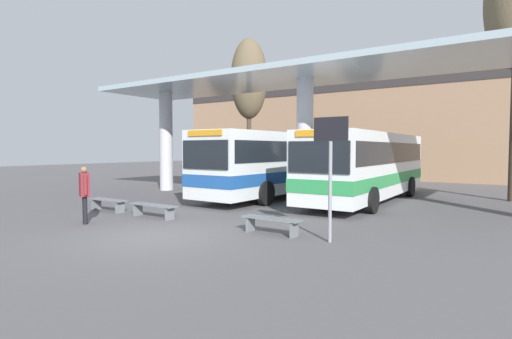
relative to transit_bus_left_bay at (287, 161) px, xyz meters
name	(u,v)px	position (x,y,z in m)	size (l,w,h in m)	color
ground_plane	(157,236)	(1.87, -10.34, -1.74)	(100.00, 100.00, 0.00)	#565456
townhouse_backdrop	(394,109)	(1.87, 12.94, 3.57)	(40.00, 0.58, 9.11)	#9E7A5B
station_canopy	(305,91)	(1.87, -1.66, 3.18)	(22.61, 5.16, 5.76)	silver
transit_bus_left_bay	(287,161)	(0.00, 0.00, 0.00)	(2.94, 12.31, 3.11)	white
transit_bus_center_bay	(368,164)	(4.22, -0.05, -0.05)	(2.80, 10.78, 3.03)	white
waiting_bench_near_pillar	(271,222)	(4.30, -8.41, -1.40)	(1.77, 0.44, 0.46)	slate
waiting_bench_mid_platform	(153,208)	(-0.45, -8.41, -1.39)	(1.98, 0.44, 0.46)	slate
waiting_bench_far_platform	(108,202)	(-2.95, -8.41, -1.40)	(1.77, 0.44, 0.46)	slate
info_sign_platform	(331,154)	(6.01, -8.38, 0.49)	(0.90, 0.09, 3.15)	gray
pedestrian_waiting	(84,189)	(-1.37, -10.38, -0.64)	(0.64, 0.44, 1.81)	black
poplar_tree_behind_right	(249,80)	(-6.27, 5.65, 5.50)	(2.58, 2.58, 10.15)	#473A2B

